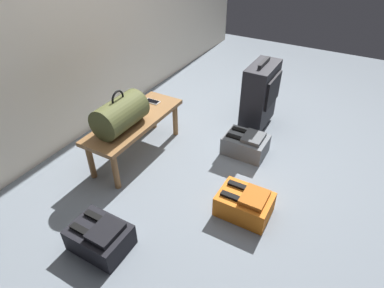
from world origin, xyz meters
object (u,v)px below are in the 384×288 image
at_px(backpack_dark, 100,237).
at_px(suitcase_upright_charcoal, 260,95).
at_px(bench, 135,125).
at_px(backpack_orange, 245,204).
at_px(backpack_grey, 246,144).
at_px(duffel_bag_olive, 120,114).
at_px(cell_phone, 152,101).

bearing_deg(backpack_dark, suitcase_upright_charcoal, -10.88).
height_order(bench, backpack_orange, bench).
relative_size(suitcase_upright_charcoal, backpack_grey, 1.85).
bearing_deg(backpack_dark, backpack_orange, -43.75).
xyz_separation_m(bench, backpack_dark, (-0.93, -0.41, -0.22)).
bearing_deg(suitcase_upright_charcoal, duffel_bag_olive, 145.69).
height_order(backpack_grey, backpack_orange, same).
bearing_deg(cell_phone, bench, -172.23).
bearing_deg(backpack_orange, cell_phone, 65.91).
bearing_deg(suitcase_upright_charcoal, cell_phone, 128.43).
distance_m(bench, backpack_orange, 1.16).
bearing_deg(backpack_orange, duffel_bag_olive, 88.31).
bearing_deg(backpack_grey, suitcase_upright_charcoal, 8.41).
relative_size(duffel_bag_olive, backpack_grey, 1.16).
height_order(cell_phone, backpack_dark, cell_phone).
bearing_deg(backpack_dark, bench, 23.68).
height_order(duffel_bag_olive, backpack_orange, duffel_bag_olive).
relative_size(backpack_dark, backpack_grey, 1.00).
relative_size(cell_phone, backpack_grey, 0.38).
height_order(cell_phone, backpack_grey, cell_phone).
bearing_deg(backpack_orange, backpack_dark, 136.25).
relative_size(duffel_bag_olive, suitcase_upright_charcoal, 0.62).
bearing_deg(bench, backpack_orange, -99.82).
bearing_deg(suitcase_upright_charcoal, bench, 141.54).
distance_m(duffel_bag_olive, backpack_dark, 0.96).
bearing_deg(cell_phone, suitcase_upright_charcoal, -51.57).
distance_m(cell_phone, backpack_grey, 0.95).
height_order(suitcase_upright_charcoal, backpack_orange, suitcase_upright_charcoal).
relative_size(cell_phone, backpack_dark, 0.38).
bearing_deg(suitcase_upright_charcoal, backpack_grey, -171.59).
height_order(backpack_dark, backpack_grey, same).
xyz_separation_m(cell_phone, backpack_grey, (0.17, -0.89, -0.28)).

